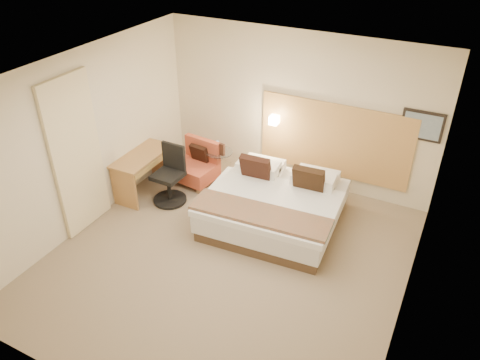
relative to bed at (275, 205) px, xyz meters
The scene contains 19 objects.
floor 1.19m from the bed, 102.03° to the right, with size 4.80×5.00×0.02m, color #7E6C54.
ceiling 2.65m from the bed, 102.03° to the right, with size 4.80×5.00×0.02m, color white.
wall_back 1.75m from the bed, 99.73° to the left, with size 4.80×0.02×2.70m, color beige.
wall_front 3.78m from the bed, 93.76° to the right, with size 4.80×0.02×2.70m, color beige.
wall_left 3.05m from the bed, 157.09° to the right, with size 0.02×5.00×2.70m, color beige.
wall_right 2.65m from the bed, 27.27° to the right, with size 0.02×5.00×2.70m, color beige.
headboard_panel 1.56m from the bed, 71.14° to the left, with size 2.60×0.04×1.30m, color #BC8849.
art_frame 2.53m from the bed, 37.38° to the left, with size 0.62×0.03×0.47m, color black.
art_canvas 2.52m from the bed, 36.97° to the left, with size 0.54×0.01×0.39m, color slate.
lamp_arm 1.65m from the bed, 114.35° to the left, with size 0.02×0.02×0.12m, color white.
lamp_shade 1.61m from the bed, 115.38° to the left, with size 0.15×0.15×0.15m, color #F4E3BE.
curtain 3.07m from the bed, 152.22° to the right, with size 0.06×0.90×2.42m, color beige.
bottle_a 1.70m from the bed, 151.73° to the left, with size 0.06×0.06×0.20m, color #8DA8DB.
menu_folder 1.55m from the bed, 152.45° to the left, with size 0.13×0.05×0.22m, color #3D2319.
bed is the anchor object (origin of this frame).
lounge_chair 1.83m from the bed, 163.78° to the left, with size 0.79×0.71×0.76m.
side_table 1.63m from the bed, 151.62° to the left, with size 0.59×0.59×0.55m.
desk 2.37m from the bed, behind, with size 0.55×1.17×0.73m.
desk_chair 1.83m from the bed, behind, with size 0.57×0.57×1.00m.
Camera 1 is at (2.49, -4.49, 4.53)m, focal length 35.00 mm.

